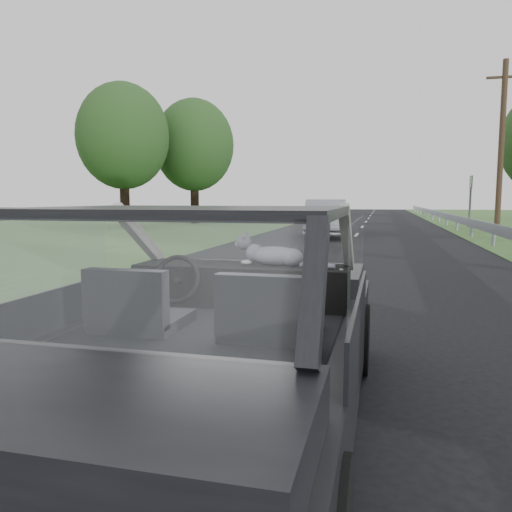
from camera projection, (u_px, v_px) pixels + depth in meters
The scene contains 12 objects.
ground at pixel (216, 429), 3.24m from camera, with size 140.00×140.00×0.00m, color black.
subject_car at pixel (215, 320), 3.16m from camera, with size 1.80×4.00×1.45m, color black.
dashboard at pixel (242, 284), 3.74m from camera, with size 1.58×0.45×0.30m, color black.
driver_seat at pixel (135, 302), 2.96m from camera, with size 0.50×0.72×0.42m, color black.
passenger_seat at pixel (266, 309), 2.76m from camera, with size 0.50×0.72×0.42m, color black.
steering_wheel at pixel (176, 279), 3.55m from camera, with size 0.36×0.36×0.04m, color black.
cat at pixel (275, 255), 3.67m from camera, with size 0.55×0.17×0.25m, color slate.
other_car at pixel (325, 218), 19.47m from camera, with size 1.76×4.46×1.47m, color #979CA8.
highway_sign at pixel (470, 202), 25.98m from camera, with size 0.11×1.07×2.68m, color #1D5F2E.
utility_pole at pixel (501, 148), 21.10m from camera, with size 0.24×0.24×7.26m, color brown.
tree_5 at pixel (124, 157), 26.40m from camera, with size 4.85×4.85×7.35m, color #284A22, non-canonical shape.
tree_6 at pixel (194, 163), 29.85m from camera, with size 4.75×4.75×7.19m, color #284A22, non-canonical shape.
Camera 1 is at (1.01, -2.93, 1.49)m, focal length 35.00 mm.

